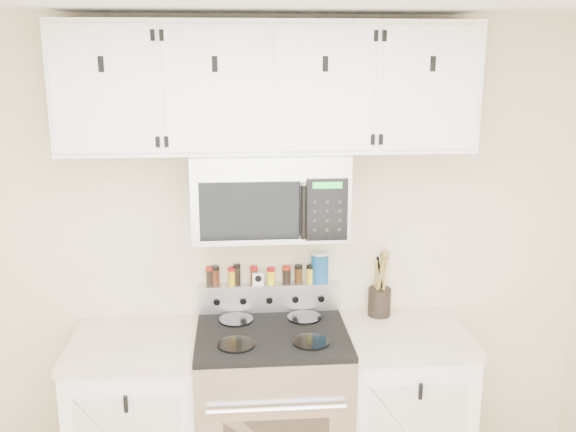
{
  "coord_description": "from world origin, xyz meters",
  "views": [
    {
      "loc": [
        -0.17,
        -1.56,
        2.3
      ],
      "look_at": [
        0.08,
        1.45,
        1.54
      ],
      "focal_mm": 40.0,
      "sensor_mm": 36.0,
      "label": 1
    }
  ],
  "objects_px": {
    "utensil_crock": "(379,300)",
    "microwave": "(270,194)",
    "salt_canister": "(320,267)",
    "range": "(272,413)"
  },
  "relations": [
    {
      "from": "range",
      "to": "microwave",
      "type": "height_order",
      "value": "microwave"
    },
    {
      "from": "microwave",
      "to": "utensil_crock",
      "type": "bearing_deg",
      "value": 9.5
    },
    {
      "from": "utensil_crock",
      "to": "microwave",
      "type": "bearing_deg",
      "value": -170.5
    },
    {
      "from": "salt_canister",
      "to": "utensil_crock",
      "type": "bearing_deg",
      "value": -9.75
    },
    {
      "from": "utensil_crock",
      "to": "salt_canister",
      "type": "bearing_deg",
      "value": 170.25
    },
    {
      "from": "utensil_crock",
      "to": "salt_canister",
      "type": "relative_size",
      "value": 2.09
    },
    {
      "from": "microwave",
      "to": "utensil_crock",
      "type": "height_order",
      "value": "microwave"
    },
    {
      "from": "salt_canister",
      "to": "range",
      "type": "bearing_deg",
      "value": -134.52
    },
    {
      "from": "range",
      "to": "microwave",
      "type": "relative_size",
      "value": 1.45
    },
    {
      "from": "microwave",
      "to": "salt_canister",
      "type": "xyz_separation_m",
      "value": [
        0.28,
        0.16,
        -0.44
      ]
    }
  ]
}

